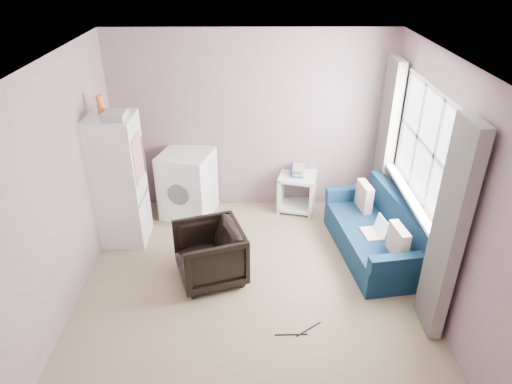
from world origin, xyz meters
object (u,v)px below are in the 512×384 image
(side_table, at_px, (297,189))
(washing_machine, at_px, (188,183))
(armchair, at_px, (209,252))
(sofa, at_px, (378,235))
(fridge, at_px, (118,180))

(side_table, bearing_deg, washing_machine, -175.96)
(side_table, bearing_deg, armchair, -125.85)
(armchair, distance_m, sofa, 2.07)
(armchair, distance_m, side_table, 1.93)
(fridge, distance_m, sofa, 3.25)
(side_table, height_order, sofa, sofa)
(washing_machine, xyz_separation_m, side_table, (1.54, 0.11, -0.17))
(sofa, bearing_deg, armchair, -175.78)
(sofa, bearing_deg, fridge, 164.99)
(sofa, bearing_deg, side_table, 120.33)
(armchair, relative_size, washing_machine, 0.79)
(washing_machine, height_order, sofa, washing_machine)
(fridge, height_order, washing_machine, fridge)
(armchair, bearing_deg, fridge, -143.70)
(side_table, distance_m, sofa, 1.42)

